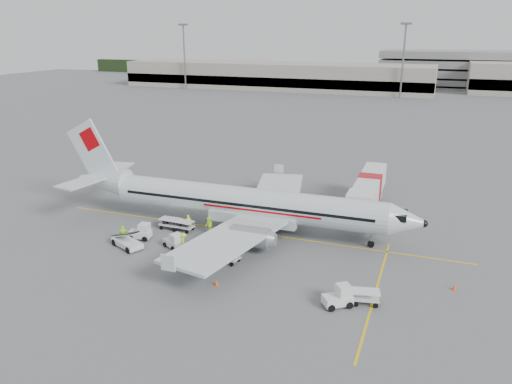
% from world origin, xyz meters
% --- Properties ---
extents(ground, '(360.00, 360.00, 0.00)m').
position_xyz_m(ground, '(0.00, 0.00, 0.00)').
color(ground, '#56595B').
extents(stripe_lead, '(44.00, 0.20, 0.01)m').
position_xyz_m(stripe_lead, '(0.00, 0.00, 0.01)').
color(stripe_lead, yellow).
rests_on(stripe_lead, ground).
extents(stripe_cross, '(0.20, 20.00, 0.01)m').
position_xyz_m(stripe_cross, '(14.00, -8.00, 0.01)').
color(stripe_cross, yellow).
rests_on(stripe_cross, ground).
extents(terminal_west, '(110.00, 22.00, 9.00)m').
position_xyz_m(terminal_west, '(-40.00, 130.00, 4.50)').
color(terminal_west, gray).
rests_on(terminal_west, ground).
extents(parking_garage, '(62.00, 24.00, 14.00)m').
position_xyz_m(parking_garage, '(25.00, 160.00, 7.00)').
color(parking_garage, slate).
rests_on(parking_garage, ground).
extents(treeline, '(300.00, 3.00, 6.00)m').
position_xyz_m(treeline, '(0.00, 175.00, 3.00)').
color(treeline, black).
rests_on(treeline, ground).
extents(mast_west, '(3.20, 1.20, 22.00)m').
position_xyz_m(mast_west, '(-70.00, 118.00, 11.00)').
color(mast_west, slate).
rests_on(mast_west, ground).
extents(mast_center, '(3.20, 1.20, 22.00)m').
position_xyz_m(mast_center, '(5.00, 118.00, 11.00)').
color(mast_center, slate).
rests_on(mast_center, ground).
extents(aircraft, '(38.36, 30.22, 10.49)m').
position_xyz_m(aircraft, '(-0.44, 0.39, 5.24)').
color(aircraft, silver).
rests_on(aircraft, ground).
extents(jet_bridge, '(3.37, 16.98, 4.45)m').
position_xyz_m(jet_bridge, '(10.70, 10.26, 2.22)').
color(jet_bridge, silver).
rests_on(jet_bridge, ground).
extents(belt_loader, '(5.05, 3.61, 2.57)m').
position_xyz_m(belt_loader, '(-9.75, -7.62, 1.28)').
color(belt_loader, silver).
rests_on(belt_loader, ground).
extents(tug_fore, '(2.49, 2.29, 1.68)m').
position_xyz_m(tug_fore, '(11.52, -11.31, 0.84)').
color(tug_fore, silver).
rests_on(tug_fore, ground).
extents(tug_mid, '(2.24, 1.83, 1.51)m').
position_xyz_m(tug_mid, '(-5.51, -6.09, 0.76)').
color(tug_mid, silver).
rests_on(tug_mid, ground).
extents(tug_aft, '(2.32, 1.58, 1.65)m').
position_xyz_m(tug_aft, '(-9.70, -5.41, 0.83)').
color(tug_aft, silver).
rests_on(tug_aft, ground).
extents(cart_loaded_a, '(2.20, 1.45, 1.08)m').
position_xyz_m(cart_loaded_a, '(-6.58, -2.00, 0.54)').
color(cart_loaded_a, silver).
rests_on(cart_loaded_a, ground).
extents(cart_loaded_b, '(2.24, 1.37, 1.15)m').
position_xyz_m(cart_loaded_b, '(-8.19, -2.00, 0.58)').
color(cart_loaded_b, silver).
rests_on(cart_loaded_b, ground).
extents(cart_empty_a, '(2.30, 1.61, 1.10)m').
position_xyz_m(cart_empty_a, '(0.73, -7.26, 0.55)').
color(cart_empty_a, silver).
rests_on(cart_empty_a, ground).
extents(cart_empty_b, '(2.33, 1.67, 1.11)m').
position_xyz_m(cart_empty_b, '(13.48, -10.22, 0.55)').
color(cart_empty_b, silver).
rests_on(cart_empty_b, ground).
extents(cone_nose, '(0.33, 0.33, 0.53)m').
position_xyz_m(cone_nose, '(19.92, -5.57, 0.27)').
color(cone_nose, '#FF4D0D').
rests_on(cone_nose, ground).
extents(cone_port, '(0.37, 0.37, 0.61)m').
position_xyz_m(cone_port, '(-0.84, 12.69, 0.31)').
color(cone_port, '#FF4D0D').
rests_on(cone_port, ground).
extents(cone_stbd, '(0.33, 0.33, 0.53)m').
position_xyz_m(cone_stbd, '(1.57, -11.58, 0.27)').
color(cone_stbd, '#FF4D0D').
rests_on(cone_stbd, ground).
extents(crew_a, '(0.67, 0.53, 1.61)m').
position_xyz_m(crew_a, '(-6.28, -1.50, 0.81)').
color(crew_a, '#B6F01E').
rests_on(crew_a, ground).
extents(crew_b, '(1.06, 1.08, 1.76)m').
position_xyz_m(crew_b, '(-3.83, -1.71, 0.88)').
color(crew_b, '#B6F01E').
rests_on(crew_b, ground).
extents(crew_c, '(1.11, 1.22, 1.64)m').
position_xyz_m(crew_c, '(-4.38, -6.11, 0.82)').
color(crew_c, '#B6F01E').
rests_on(crew_c, ground).
extents(crew_d, '(0.98, 0.93, 1.63)m').
position_xyz_m(crew_d, '(-10.99, -6.44, 0.81)').
color(crew_d, '#B6F01E').
rests_on(crew_d, ground).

